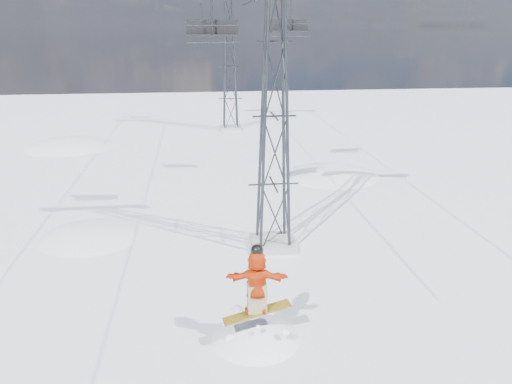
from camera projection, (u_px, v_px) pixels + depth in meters
ground at (288, 373)px, 13.32m from camera, size 120.00×120.00×0.00m
snow_terrain at (167, 295)px, 35.83m from camera, size 39.00×37.00×22.00m
lift_tower_near at (274, 117)px, 19.22m from camera, size 5.20×1.80×11.43m
lift_tower_far at (230, 67)px, 42.76m from camera, size 5.20×1.80×11.43m
snowboarder_jump at (256, 383)px, 15.29m from camera, size 4.40×4.40×7.11m
lift_chair_near at (212, 30)px, 20.79m from camera, size 2.21×0.64×2.74m
lift_chair_mid at (290, 27)px, 26.79m from camera, size 2.12×0.61×2.62m
lift_chair_far at (202, 26)px, 44.33m from camera, size 2.07×0.60×2.57m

